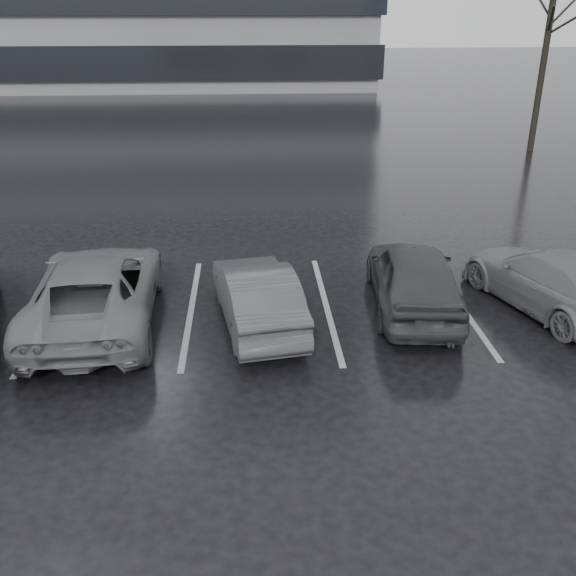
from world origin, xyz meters
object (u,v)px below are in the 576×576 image
(car_west_a, at_px, (257,295))
(car_east, at_px, (552,280))
(car_main, at_px, (414,277))
(car_west_b, at_px, (95,290))
(tree_north, at_px, (547,43))

(car_west_a, height_order, car_east, car_east)
(car_main, distance_m, car_west_b, 6.32)
(car_west_b, relative_size, tree_north, 0.59)
(car_main, distance_m, car_west_a, 3.22)
(car_main, bearing_deg, car_east, -178.64)
(car_west_a, relative_size, tree_north, 0.44)
(car_west_b, xyz_separation_m, car_east, (9.12, 0.04, -0.07))
(car_west_b, bearing_deg, car_west_a, 171.90)
(car_east, xyz_separation_m, tree_north, (5.85, 14.90, 3.63))
(car_main, height_order, tree_north, tree_north)
(car_west_a, height_order, tree_north, tree_north)
(car_main, distance_m, car_east, 2.82)
(car_west_b, bearing_deg, car_east, 176.92)
(car_west_a, height_order, car_west_b, car_west_b)
(car_west_b, distance_m, tree_north, 21.45)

